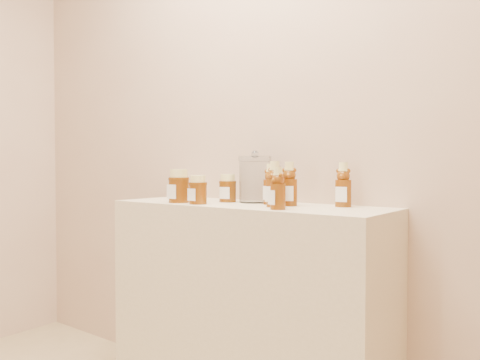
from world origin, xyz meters
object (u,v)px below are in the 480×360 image
Objects in this scene: display_table at (246,312)px; bear_bottle_front_left at (275,181)px; honey_jar_left at (179,186)px; bear_bottle_back_left at (271,181)px; glass_canister at (255,177)px.

bear_bottle_front_left reaches higher than display_table.
display_table is 8.36× the size of honey_jar_left.
honey_jar_left is (-0.37, -0.16, -0.02)m from bear_bottle_back_left.
bear_bottle_back_left reaches higher than honey_jar_left.
bear_bottle_back_left is 1.32× the size of honey_jar_left.
display_table is 0.58m from bear_bottle_front_left.
honey_jar_left is at bearing -158.11° from display_table.
bear_bottle_back_left is 0.40m from honey_jar_left.
honey_jar_left is (-0.45, -0.06, -0.03)m from bear_bottle_front_left.
honey_jar_left is (-0.28, -0.11, 0.52)m from display_table.
bear_bottle_back_left is at bearing 131.22° from bear_bottle_front_left.
glass_canister is (-0.02, 0.09, 0.56)m from display_table.
bear_bottle_back_left is at bearing 28.20° from display_table.
glass_canister is at bearing 38.61° from honey_jar_left.
display_table is at bearing 165.40° from bear_bottle_front_left.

